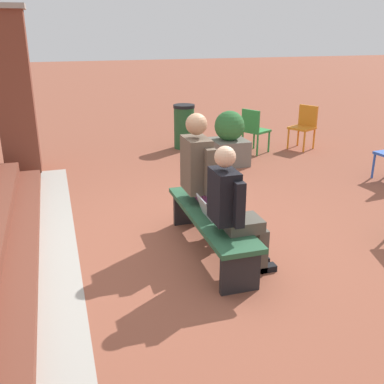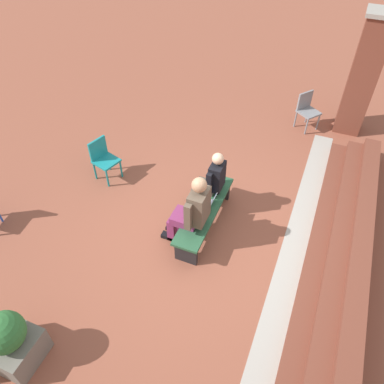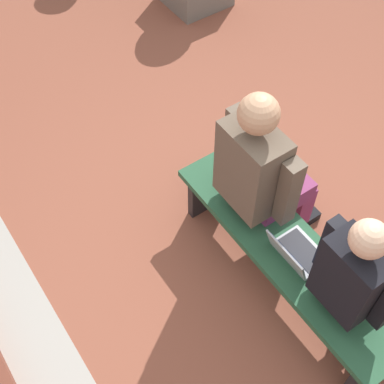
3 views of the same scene
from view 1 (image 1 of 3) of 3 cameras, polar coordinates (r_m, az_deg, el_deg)
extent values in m
plane|color=brown|center=(4.99, 0.13, -6.89)|extent=(60.00, 60.00, 0.00)
cube|color=#A8A399|center=(4.65, -16.43, -9.95)|extent=(7.11, 0.40, 0.01)
cube|color=brown|center=(7.89, -21.61, 11.48)|extent=(0.56, 0.56, 2.53)
cube|color=gray|center=(7.84, -22.91, 20.92)|extent=(0.64, 0.64, 0.08)
cube|color=#285638|center=(4.69, 2.41, -3.04)|extent=(1.80, 0.44, 0.05)
cube|color=black|center=(4.13, 6.12, -10.10)|extent=(0.06, 0.37, 0.40)
cube|color=black|center=(5.48, -0.41, -2.05)|extent=(0.06, 0.37, 0.40)
cube|color=#4C473D|center=(4.33, 6.42, -4.10)|extent=(0.30, 0.36, 0.12)
cube|color=#4C473D|center=(4.45, 8.81, -7.47)|extent=(0.10, 0.11, 0.45)
cube|color=black|center=(4.57, 9.30, -9.52)|extent=(0.10, 0.21, 0.06)
cube|color=#4C473D|center=(4.58, 7.95, -6.59)|extent=(0.10, 0.11, 0.45)
cube|color=black|center=(4.69, 8.43, -8.61)|extent=(0.10, 0.21, 0.06)
cube|color=black|center=(4.14, 4.10, -0.51)|extent=(0.34, 0.21, 0.50)
cube|color=#195133|center=(4.19, 5.51, -0.80)|extent=(0.04, 0.01, 0.30)
cube|color=black|center=(3.98, 6.03, -1.69)|extent=(0.08, 0.09, 0.42)
cube|color=black|center=(4.35, 3.85, 0.31)|extent=(0.08, 0.09, 0.42)
sphere|color=#DBAD89|center=(4.02, 4.23, 4.48)|extent=(0.20, 0.20, 0.20)
cube|color=#7F2D5B|center=(5.05, 3.03, -0.26)|extent=(0.36, 0.42, 0.15)
cube|color=#7F2D5B|center=(5.15, 5.53, -3.37)|extent=(0.12, 0.13, 0.45)
cube|color=black|center=(5.25, 6.10, -5.17)|extent=(0.12, 0.25, 0.07)
cube|color=#7F2D5B|center=(5.31, 4.76, -2.60)|extent=(0.12, 0.13, 0.45)
cube|color=black|center=(5.40, 5.32, -4.36)|extent=(0.12, 0.25, 0.07)
cube|color=brown|center=(4.86, 0.55, 3.52)|extent=(0.40, 0.25, 0.59)
cube|color=brown|center=(4.66, 2.35, 2.50)|extent=(0.09, 0.10, 0.50)
cube|color=brown|center=(5.12, 0.47, 4.14)|extent=(0.09, 0.10, 0.50)
sphere|color=tan|center=(4.75, 0.57, 8.62)|extent=(0.23, 0.23, 0.23)
cube|color=#9EA0A5|center=(4.63, 3.18, -2.92)|extent=(0.32, 0.22, 0.02)
cube|color=#2D2D33|center=(4.63, 3.30, -2.76)|extent=(0.29, 0.15, 0.00)
cube|color=#9EA0A5|center=(4.54, 1.54, -1.91)|extent=(0.32, 0.07, 0.19)
cube|color=#33519E|center=(4.55, 1.63, -1.90)|extent=(0.28, 0.06, 0.17)
cube|color=#2D893D|center=(8.73, 8.15, 7.73)|extent=(0.57, 0.57, 0.04)
cube|color=#2D893D|center=(8.54, 7.44, 8.99)|extent=(0.37, 0.22, 0.40)
cylinder|color=#2D893D|center=(8.82, 9.73, 6.30)|extent=(0.04, 0.04, 0.40)
cylinder|color=#2D893D|center=(9.03, 7.87, 6.71)|extent=(0.04, 0.04, 0.40)
cylinder|color=#2D893D|center=(8.54, 8.31, 5.91)|extent=(0.04, 0.04, 0.40)
cylinder|color=#2D893D|center=(8.75, 6.42, 6.35)|extent=(0.04, 0.04, 0.40)
cylinder|color=#2D56B7|center=(7.71, 22.04, 3.08)|extent=(0.04, 0.04, 0.40)
cube|color=orange|center=(9.14, 13.79, 7.91)|extent=(0.57, 0.57, 0.04)
cube|color=orange|center=(9.26, 14.53, 9.39)|extent=(0.37, 0.22, 0.40)
cylinder|color=orange|center=(9.13, 12.11, 6.61)|extent=(0.04, 0.04, 0.40)
cylinder|color=orange|center=(8.95, 14.05, 6.18)|extent=(0.04, 0.04, 0.40)
cylinder|color=orange|center=(9.43, 13.32, 6.94)|extent=(0.04, 0.04, 0.40)
cylinder|color=orange|center=(9.25, 15.22, 6.52)|extent=(0.04, 0.04, 0.40)
cube|color=#6B665B|center=(7.93, 4.69, 5.10)|extent=(0.60, 0.60, 0.44)
sphere|color=#2D6B33|center=(7.82, 4.79, 8.36)|extent=(0.52, 0.52, 0.52)
cylinder|color=#23562D|center=(8.97, -1.01, 8.12)|extent=(0.40, 0.40, 0.80)
cylinder|color=black|center=(8.89, -1.02, 10.83)|extent=(0.42, 0.42, 0.06)
camera|label=2|loc=(8.58, -20.72, 37.54)|focal=35.00mm
camera|label=3|loc=(3.16, -20.80, 38.04)|focal=50.00mm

